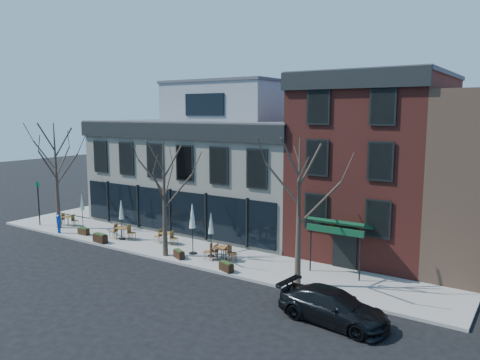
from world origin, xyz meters
The scene contains 24 objects.
ground centered at (0.00, 0.00, 0.00)m, with size 120.00×120.00×0.00m, color black.
sidewalk_front centered at (3.25, -2.15, 0.07)m, with size 33.50×4.70×0.15m, color gray.
sidewalk_side centered at (-11.25, 6.00, 0.07)m, with size 4.50×12.00×0.15m, color gray.
corner_building centered at (0.07, 5.07, 4.72)m, with size 18.39×10.39×11.10m.
red_brick_building centered at (13.00, 4.98, 5.64)m, with size 8.20×11.78×11.18m.
tree_corner centered at (-8.49, -3.20, 4.25)m, with size 3.93×3.98×7.92m.
tree_mid centered at (3.01, -3.90, 3.79)m, with size 3.50×3.55×7.04m.
tree_right centered at (12.01, -3.90, 4.02)m, with size 3.72×3.77×7.48m.
sign_pole centered at (-10.50, -3.50, 2.07)m, with size 0.50×0.10×3.40m.
parked_sedan centered at (15.04, -6.63, 0.70)m, with size 1.97×4.86×1.41m, color black.
call_box centered at (-7.09, -4.20, 0.89)m, with size 0.28×0.28×1.40m.
cafe_set_0 centered at (-8.49, -2.40, 0.61)m, with size 1.75×0.84×0.90m.
cafe_set_2 centered at (-2.00, -2.78, 0.68)m, with size 2.01×0.97×1.03m.
cafe_set_3 centered at (1.27, -1.96, 0.62)m, with size 1.78×0.76×0.92m.
cafe_set_4 centered at (6.47, -2.65, 0.61)m, with size 1.72×0.75×0.89m.
cafe_set_5 centered at (6.38, -2.88, 0.68)m, with size 2.00×1.14×1.03m.
umbrella_0 centered at (-6.88, -2.28, 2.01)m, with size 0.42×0.42×2.63m.
umbrella_1 centered at (-1.98, -2.85, 2.08)m, with size 0.44×0.44×2.74m.
umbrella_3 centered at (4.20, -2.72, 2.36)m, with size 0.50×0.50×3.13m.
umbrella_4 centered at (5.47, -2.53, 2.06)m, with size 0.43×0.43×2.71m.
planter_0 centered at (-5.25, -3.50, 0.40)m, with size 0.90×0.39×0.50m.
planter_1 centered at (-2.62, -4.20, 0.46)m, with size 1.13×0.52×0.62m.
planter_2 centered at (4.05, -3.86, 0.40)m, with size 0.96×0.69×0.50m.
planter_3 centered at (7.78, -4.20, 0.41)m, with size 1.00×0.65×0.52m.
Camera 1 is at (22.15, -24.46, 8.85)m, focal length 35.00 mm.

